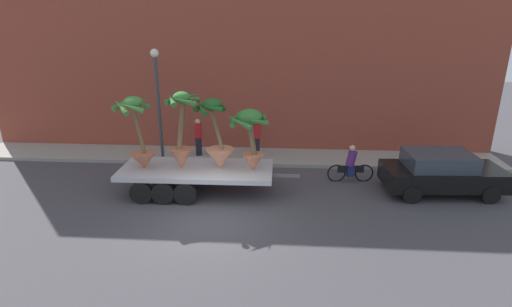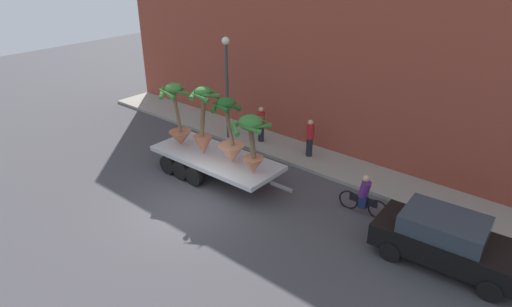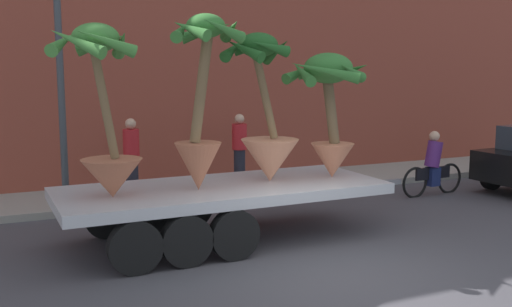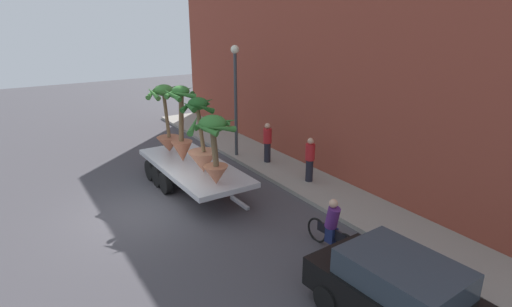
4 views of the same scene
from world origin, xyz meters
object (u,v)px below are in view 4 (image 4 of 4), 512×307
(potted_palm_extra, at_px, (167,122))
(parked_car, at_px, (406,297))
(potted_palm_middle, at_px, (202,144))
(cyclist, at_px, (332,227))
(potted_palm_rear, at_px, (214,143))
(pedestrian_far_left, at_px, (267,142))
(flatbed_trailer, at_px, (191,168))
(pedestrian_near_gate, at_px, (310,159))
(potted_palm_front, at_px, (182,128))
(street_lamp, at_px, (235,87))

(potted_palm_extra, xyz_separation_m, parked_car, (10.96, 0.76, -1.35))
(potted_palm_middle, xyz_separation_m, cyclist, (5.03, 1.46, -1.31))
(potted_palm_rear, xyz_separation_m, pedestrian_far_left, (-2.73, 3.88, -1.29))
(flatbed_trailer, distance_m, pedestrian_far_left, 3.79)
(cyclist, distance_m, pedestrian_near_gate, 4.60)
(cyclist, bearing_deg, pedestrian_far_left, 160.73)
(potted_palm_front, height_order, street_lamp, street_lamp)
(pedestrian_near_gate, bearing_deg, pedestrian_far_left, -177.30)
(flatbed_trailer, bearing_deg, pedestrian_far_left, 96.82)
(pedestrian_near_gate, height_order, pedestrian_far_left, same)
(potted_palm_front, xyz_separation_m, potted_palm_extra, (-1.55, 0.00, -0.11))
(cyclist, relative_size, street_lamp, 0.38)
(potted_palm_middle, xyz_separation_m, street_lamp, (-3.05, 3.10, 1.26))
(flatbed_trailer, bearing_deg, street_lamp, 122.39)
(potted_palm_rear, xyz_separation_m, cyclist, (3.83, 1.59, -1.66))
(potted_palm_extra, xyz_separation_m, street_lamp, (-0.24, 3.28, 1.05))
(potted_palm_middle, relative_size, potted_palm_front, 0.91)
(potted_palm_rear, distance_m, street_lamp, 5.40)
(parked_car, bearing_deg, cyclist, 164.23)
(flatbed_trailer, bearing_deg, cyclist, 13.41)
(potted_palm_rear, bearing_deg, potted_palm_middle, 174.12)
(potted_palm_front, bearing_deg, pedestrian_far_left, 94.13)
(potted_palm_front, bearing_deg, potted_palm_rear, 1.44)
(potted_palm_front, height_order, pedestrian_far_left, potted_palm_front)
(flatbed_trailer, bearing_deg, potted_palm_extra, -173.86)
(flatbed_trailer, height_order, potted_palm_rear, potted_palm_rear)
(potted_palm_front, height_order, potted_palm_extra, potted_palm_front)
(pedestrian_near_gate, bearing_deg, potted_palm_rear, -89.04)
(potted_palm_front, height_order, parked_car, potted_palm_front)
(potted_palm_rear, bearing_deg, potted_palm_extra, -179.18)
(flatbed_trailer, xyz_separation_m, potted_palm_middle, (1.08, -0.00, 1.22))
(potted_palm_rear, bearing_deg, potted_palm_front, -178.56)
(potted_palm_rear, distance_m, pedestrian_near_gate, 4.21)
(potted_palm_middle, xyz_separation_m, potted_palm_extra, (-2.80, -0.18, 0.21))
(potted_palm_rear, xyz_separation_m, potted_palm_front, (-2.45, -0.06, -0.04))
(potted_palm_extra, bearing_deg, street_lamp, 94.23)
(potted_palm_rear, xyz_separation_m, parked_car, (6.96, 0.70, -1.50))
(cyclist, distance_m, pedestrian_far_left, 6.96)
(potted_palm_front, height_order, pedestrian_near_gate, potted_palm_front)
(potted_palm_front, xyz_separation_m, pedestrian_far_left, (-0.28, 3.94, -1.25))
(flatbed_trailer, relative_size, pedestrian_far_left, 3.85)
(flatbed_trailer, xyz_separation_m, parked_car, (9.24, 0.57, 0.07))
(potted_palm_rear, distance_m, potted_palm_front, 2.45)
(potted_palm_extra, bearing_deg, parked_car, 3.96)
(potted_palm_extra, height_order, cyclist, potted_palm_extra)
(potted_palm_middle, bearing_deg, potted_palm_front, -171.58)
(potted_palm_rear, relative_size, potted_palm_front, 0.79)
(potted_palm_front, bearing_deg, street_lamp, 118.70)
(potted_palm_middle, xyz_separation_m, pedestrian_far_left, (-1.53, 3.76, -0.93))
(flatbed_trailer, distance_m, street_lamp, 4.42)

